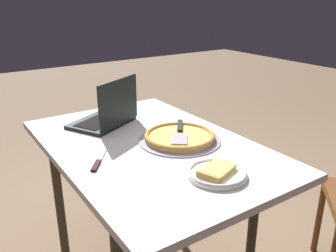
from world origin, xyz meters
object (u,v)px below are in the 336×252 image
Objects in this scene: laptop at (107,115)px; pizza_tray at (180,137)px; pizza_plate at (217,173)px; dining_table at (150,159)px; table_knife at (99,161)px.

laptop reaches higher than pizza_tray.
pizza_plate is (0.72, 0.10, -0.04)m from laptop.
laptop reaches higher than pizza_plate.
dining_table is at bearing -109.04° from pizza_tray.
laptop is 1.71× the size of pizza_plate.
pizza_tray reaches higher than dining_table.
dining_table is 0.28m from table_knife.
pizza_plate is 0.59× the size of pizza_tray.
dining_table is 5.54× the size of pizza_plate.
dining_table is at bearing 99.60° from table_knife.
table_knife is (-0.00, -0.40, -0.01)m from pizza_tray.
laptop is at bearing 150.45° from table_knife.
pizza_tray is (-0.35, 0.08, 0.00)m from pizza_plate.
dining_table is 0.17m from pizza_tray.
pizza_plate is at bearing 6.93° from dining_table.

